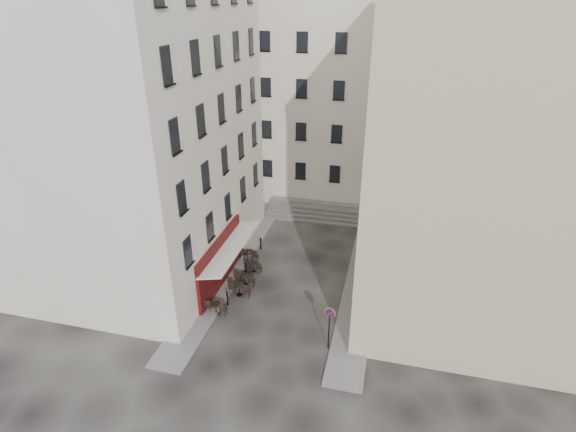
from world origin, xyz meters
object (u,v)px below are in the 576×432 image
(no_parking_sign, at_px, (329,320))
(pedestrian, at_px, (249,260))
(bistro_table_b, at_px, (240,289))
(bistro_table_a, at_px, (216,307))

(no_parking_sign, bearing_deg, pedestrian, 149.72)
(no_parking_sign, xyz_separation_m, bistro_table_b, (-6.23, 3.34, -1.36))
(no_parking_sign, xyz_separation_m, bistro_table_a, (-6.98, 1.25, -1.39))
(no_parking_sign, bearing_deg, bistro_table_b, 165.28)
(no_parking_sign, distance_m, bistro_table_b, 7.20)
(pedestrian, bearing_deg, bistro_table_a, 90.23)
(bistro_table_a, bearing_deg, pedestrian, 85.48)
(pedestrian, bearing_deg, bistro_table_b, 101.37)
(no_parking_sign, bearing_deg, bistro_table_a, -176.63)
(no_parking_sign, distance_m, pedestrian, 9.17)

